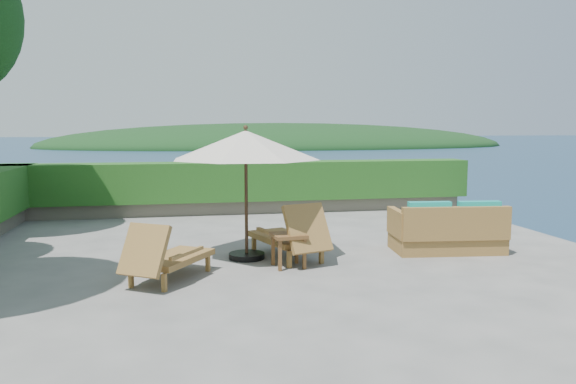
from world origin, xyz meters
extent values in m
plane|color=gray|center=(0.00, 0.00, 0.00)|extent=(12.00, 12.00, 0.00)
cube|color=#5E554B|center=(0.00, 0.00, -1.55)|extent=(12.00, 12.00, 3.00)
ellipsoid|color=black|center=(25.00, 140.00, -3.00)|extent=(126.00, 57.60, 12.60)
cube|color=#675F52|center=(0.00, 5.60, 0.18)|extent=(12.00, 0.60, 0.36)
cube|color=#1A4814|center=(0.00, 5.60, 0.85)|extent=(12.40, 0.90, 1.00)
cylinder|color=black|center=(-0.50, 0.43, 0.05)|extent=(0.80, 0.80, 0.10)
cylinder|color=#352113|center=(-0.50, 0.43, 1.11)|extent=(0.07, 0.07, 2.21)
cone|color=beige|center=(-0.50, 0.43, 1.96)|extent=(3.30, 3.30, 0.49)
sphere|color=#352113|center=(-0.50, 0.43, 2.26)|extent=(0.10, 0.10, 0.08)
cube|color=olive|center=(-2.32, -1.02, 0.13)|extent=(0.08, 0.08, 0.26)
cube|color=olive|center=(-1.85, -1.32, 0.13)|extent=(0.08, 0.08, 0.26)
cube|color=olive|center=(-1.67, -0.02, 0.13)|extent=(0.08, 0.08, 0.26)
cube|color=olive|center=(-1.20, -0.32, 0.13)|extent=(0.08, 0.08, 0.26)
cube|color=olive|center=(-1.71, -0.59, 0.30)|extent=(1.25, 1.44, 0.09)
cube|color=olive|center=(-2.11, -1.21, 0.58)|extent=(0.78, 0.71, 0.70)
cube|color=olive|center=(-2.10, -0.57, 0.45)|extent=(0.51, 0.74, 0.05)
cube|color=olive|center=(-1.53, -0.94, 0.45)|extent=(0.51, 0.74, 0.05)
cube|color=olive|center=(0.10, -0.36, 0.14)|extent=(0.08, 0.08, 0.28)
cube|color=olive|center=(0.68, -0.17, 0.14)|extent=(0.08, 0.08, 0.28)
cube|color=olive|center=(-0.31, 0.89, 0.14)|extent=(0.08, 0.08, 0.28)
cube|color=olive|center=(0.27, 1.08, 0.14)|extent=(0.08, 0.08, 0.28)
cube|color=olive|center=(0.15, 0.46, 0.33)|extent=(1.13, 1.58, 0.10)
cube|color=olive|center=(0.40, -0.32, 0.63)|extent=(0.83, 0.66, 0.77)
cube|color=olive|center=(-0.14, 0.14, 0.49)|extent=(0.35, 0.90, 0.05)
cube|color=olive|center=(0.57, 0.37, 0.49)|extent=(0.35, 0.90, 0.05)
cube|color=brown|center=(-0.09, -0.52, 0.25)|extent=(0.06, 0.06, 0.50)
cube|color=brown|center=(0.32, -0.48, 0.25)|extent=(0.06, 0.06, 0.50)
cube|color=brown|center=(-0.13, -0.12, 0.25)|extent=(0.06, 0.06, 0.50)
cube|color=brown|center=(0.27, -0.08, 0.25)|extent=(0.06, 0.06, 0.50)
cube|color=brown|center=(0.09, -0.30, 0.53)|extent=(0.57, 0.57, 0.06)
cube|color=olive|center=(3.16, 0.32, 0.21)|extent=(2.02, 1.16, 0.43)
cube|color=olive|center=(3.11, -0.13, 0.59)|extent=(1.93, 0.35, 0.59)
cube|color=olive|center=(2.24, 0.41, 0.54)|extent=(0.23, 0.97, 0.48)
cube|color=olive|center=(4.07, 0.22, 0.54)|extent=(0.23, 0.97, 0.48)
cube|color=teal|center=(2.72, 0.42, 0.53)|extent=(0.91, 0.86, 0.19)
cube|color=teal|center=(3.61, 0.32, 0.53)|extent=(0.91, 0.86, 0.19)
cube|color=teal|center=(2.67, 0.02, 0.77)|extent=(0.76, 0.23, 0.39)
cube|color=teal|center=(3.57, -0.07, 0.77)|extent=(0.76, 0.23, 0.39)
camera|label=1|loc=(-1.61, -9.04, 2.27)|focal=35.00mm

